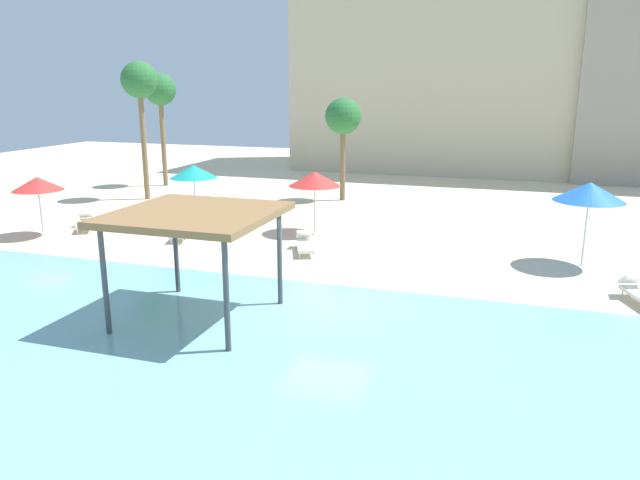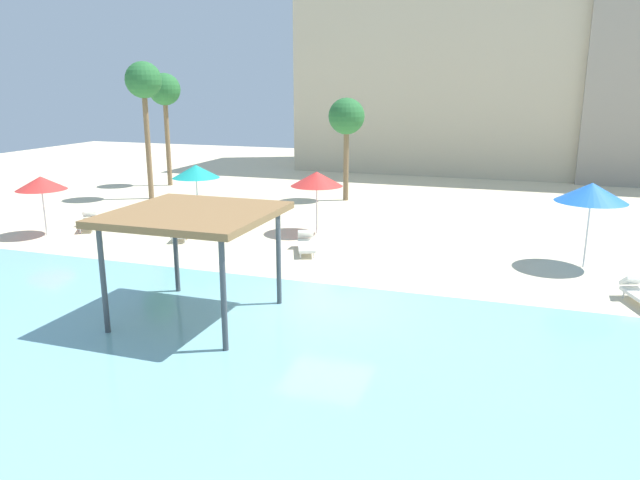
{
  "view_description": "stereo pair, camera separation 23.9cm",
  "coord_description": "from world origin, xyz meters",
  "px_view_note": "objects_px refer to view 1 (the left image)",
  "views": [
    {
      "loc": [
        4.85,
        -15.61,
        6.08
      ],
      "look_at": [
        -0.86,
        2.0,
        1.3
      ],
      "focal_mm": 33.93,
      "sensor_mm": 36.0,
      "label": 1
    },
    {
      "loc": [
        5.07,
        -15.54,
        6.08
      ],
      "look_at": [
        -0.86,
        2.0,
        1.3
      ],
      "focal_mm": 33.93,
      "sensor_mm": 36.0,
      "label": 2
    }
  ],
  "objects_px": {
    "lounge_chair_0": "(305,243)",
    "palm_tree_1": "(160,92)",
    "palm_tree_3": "(343,118)",
    "beach_umbrella_blue_4": "(590,192)",
    "palm_tree_0": "(139,84)",
    "lounge_chair_4": "(182,230)",
    "beach_umbrella_red_0": "(37,184)",
    "beach_umbrella_teal_1": "(193,172)",
    "lounge_chair_3": "(85,222)",
    "beach_umbrella_red_2": "(315,179)",
    "shade_pavilion": "(195,218)"
  },
  "relations": [
    {
      "from": "lounge_chair_0",
      "to": "shade_pavilion",
      "type": "bearing_deg",
      "value": -25.71
    },
    {
      "from": "beach_umbrella_teal_1",
      "to": "palm_tree_1",
      "type": "bearing_deg",
      "value": 127.67
    },
    {
      "from": "shade_pavilion",
      "to": "lounge_chair_0",
      "type": "bearing_deg",
      "value": 86.36
    },
    {
      "from": "palm_tree_1",
      "to": "palm_tree_3",
      "type": "relative_size",
      "value": 1.25
    },
    {
      "from": "beach_umbrella_red_0",
      "to": "lounge_chair_3",
      "type": "xyz_separation_m",
      "value": [
        0.83,
        1.6,
        -1.85
      ]
    },
    {
      "from": "beach_umbrella_red_0",
      "to": "lounge_chair_4",
      "type": "bearing_deg",
      "value": 14.93
    },
    {
      "from": "beach_umbrella_blue_4",
      "to": "lounge_chair_0",
      "type": "xyz_separation_m",
      "value": [
        -9.69,
        -1.22,
        -2.26
      ]
    },
    {
      "from": "lounge_chair_4",
      "to": "palm_tree_3",
      "type": "xyz_separation_m",
      "value": [
        3.92,
        10.05,
        4.02
      ]
    },
    {
      "from": "lounge_chair_3",
      "to": "beach_umbrella_teal_1",
      "type": "bearing_deg",
      "value": 73.38
    },
    {
      "from": "beach_umbrella_blue_4",
      "to": "lounge_chair_4",
      "type": "bearing_deg",
      "value": -176.93
    },
    {
      "from": "palm_tree_0",
      "to": "palm_tree_1",
      "type": "height_order",
      "value": "palm_tree_0"
    },
    {
      "from": "beach_umbrella_teal_1",
      "to": "lounge_chair_4",
      "type": "xyz_separation_m",
      "value": [
        0.16,
        -1.43,
        -2.19
      ]
    },
    {
      "from": "beach_umbrella_red_2",
      "to": "beach_umbrella_red_0",
      "type": "bearing_deg",
      "value": -159.36
    },
    {
      "from": "shade_pavilion",
      "to": "lounge_chair_4",
      "type": "bearing_deg",
      "value": 123.32
    },
    {
      "from": "beach_umbrella_blue_4",
      "to": "lounge_chair_4",
      "type": "xyz_separation_m",
      "value": [
        -15.14,
        -0.81,
        -2.26
      ]
    },
    {
      "from": "beach_umbrella_blue_4",
      "to": "palm_tree_1",
      "type": "bearing_deg",
      "value": 155.33
    },
    {
      "from": "beach_umbrella_red_0",
      "to": "lounge_chair_0",
      "type": "xyz_separation_m",
      "value": [
        11.07,
        1.09,
        -1.85
      ]
    },
    {
      "from": "beach_umbrella_red_0",
      "to": "palm_tree_0",
      "type": "relative_size",
      "value": 0.34
    },
    {
      "from": "shade_pavilion",
      "to": "beach_umbrella_teal_1",
      "type": "bearing_deg",
      "value": 119.72
    },
    {
      "from": "lounge_chair_0",
      "to": "lounge_chair_3",
      "type": "relative_size",
      "value": 1.03
    },
    {
      "from": "beach_umbrella_red_2",
      "to": "beach_umbrella_blue_4",
      "type": "distance_m",
      "value": 10.4
    },
    {
      "from": "lounge_chair_4",
      "to": "beach_umbrella_teal_1",
      "type": "bearing_deg",
      "value": 169.34
    },
    {
      "from": "shade_pavilion",
      "to": "lounge_chair_0",
      "type": "height_order",
      "value": "shade_pavilion"
    },
    {
      "from": "shade_pavilion",
      "to": "lounge_chair_3",
      "type": "height_order",
      "value": "shade_pavilion"
    },
    {
      "from": "shade_pavilion",
      "to": "palm_tree_3",
      "type": "relative_size",
      "value": 0.74
    },
    {
      "from": "beach_umbrella_red_2",
      "to": "shade_pavilion",
      "type": "bearing_deg",
      "value": -89.36
    },
    {
      "from": "lounge_chair_0",
      "to": "palm_tree_1",
      "type": "relative_size",
      "value": 0.29
    },
    {
      "from": "beach_umbrella_red_0",
      "to": "beach_umbrella_teal_1",
      "type": "height_order",
      "value": "beach_umbrella_teal_1"
    },
    {
      "from": "lounge_chair_3",
      "to": "lounge_chair_4",
      "type": "bearing_deg",
      "value": 56.13
    },
    {
      "from": "beach_umbrella_red_2",
      "to": "palm_tree_0",
      "type": "xyz_separation_m",
      "value": [
        -11.18,
        4.62,
        3.79
      ]
    },
    {
      "from": "lounge_chair_3",
      "to": "palm_tree_1",
      "type": "xyz_separation_m",
      "value": [
        -3.02,
        11.26,
        5.28
      ]
    },
    {
      "from": "lounge_chair_3",
      "to": "palm_tree_3",
      "type": "xyz_separation_m",
      "value": [
        8.72,
        9.95,
        4.02
      ]
    },
    {
      "from": "shade_pavilion",
      "to": "palm_tree_1",
      "type": "relative_size",
      "value": 0.59
    },
    {
      "from": "lounge_chair_0",
      "to": "palm_tree_1",
      "type": "bearing_deg",
      "value": -153.64
    },
    {
      "from": "beach_umbrella_teal_1",
      "to": "palm_tree_0",
      "type": "bearing_deg",
      "value": 137.44
    },
    {
      "from": "lounge_chair_0",
      "to": "lounge_chair_4",
      "type": "bearing_deg",
      "value": -116.36
    },
    {
      "from": "lounge_chair_4",
      "to": "shade_pavilion",
      "type": "bearing_deg",
      "value": 16.24
    },
    {
      "from": "lounge_chair_3",
      "to": "palm_tree_1",
      "type": "bearing_deg",
      "value": 162.29
    },
    {
      "from": "beach_umbrella_red_0",
      "to": "beach_umbrella_red_2",
      "type": "height_order",
      "value": "beach_umbrella_red_2"
    },
    {
      "from": "lounge_chair_4",
      "to": "lounge_chair_3",
      "type": "bearing_deg",
      "value": -108.23
    },
    {
      "from": "shade_pavilion",
      "to": "beach_umbrella_red_0",
      "type": "relative_size",
      "value": 1.62
    },
    {
      "from": "palm_tree_1",
      "to": "beach_umbrella_teal_1",
      "type": "bearing_deg",
      "value": -52.33
    },
    {
      "from": "beach_umbrella_red_2",
      "to": "palm_tree_0",
      "type": "height_order",
      "value": "palm_tree_0"
    },
    {
      "from": "lounge_chair_0",
      "to": "beach_umbrella_red_0",
      "type": "bearing_deg",
      "value": -106.44
    },
    {
      "from": "beach_umbrella_blue_4",
      "to": "palm_tree_0",
      "type": "bearing_deg",
      "value": 163.71
    },
    {
      "from": "beach_umbrella_red_2",
      "to": "lounge_chair_4",
      "type": "relative_size",
      "value": 1.31
    },
    {
      "from": "lounge_chair_4",
      "to": "palm_tree_1",
      "type": "bearing_deg",
      "value": -162.53
    },
    {
      "from": "beach_umbrella_red_0",
      "to": "beach_umbrella_red_2",
      "type": "xyz_separation_m",
      "value": [
        10.5,
        3.95,
        0.12
      ]
    },
    {
      "from": "lounge_chair_0",
      "to": "palm_tree_3",
      "type": "height_order",
      "value": "palm_tree_3"
    },
    {
      "from": "beach_umbrella_red_0",
      "to": "beach_umbrella_teal_1",
      "type": "relative_size",
      "value": 0.88
    }
  ]
}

